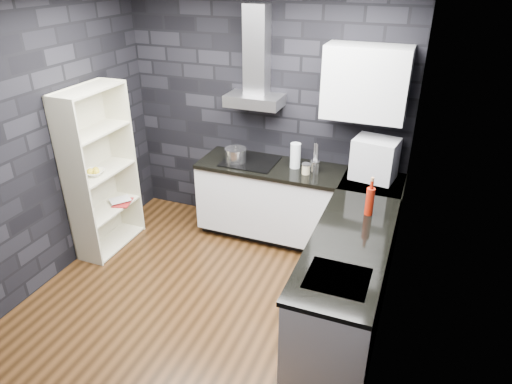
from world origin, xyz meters
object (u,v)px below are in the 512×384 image
Objects in this scene: appliance_garage at (375,159)px; red_bottle at (370,202)px; glass_vase at (295,156)px; pot at (236,155)px; utensil_crock at (315,166)px; storage_jar at (306,169)px; bookshelf at (101,172)px; fruit_bowl at (94,173)px.

red_bottle is at bearing -75.57° from appliance_garage.
glass_vase is 0.83m from appliance_garage.
pot is 1.83× the size of utensil_crock.
storage_jar is 2.16m from bookshelf.
glass_vase is 2.07m from bookshelf.
red_bottle is (0.67, -0.70, 0.06)m from utensil_crock.
pot is 0.91× the size of red_bottle.
utensil_crock is at bearing -167.77° from appliance_garage.
glass_vase is at bearing 140.50° from red_bottle.
red_bottle is at bearing -22.39° from pot.
bookshelf is at bearing -148.17° from pot.
glass_vase is at bearing 28.80° from bookshelf.
glass_vase reaches higher than pot.
bookshelf is at bearing -159.93° from storage_jar.
pot reaches higher than utensil_crock.
bookshelf is (-1.88, -0.86, -0.14)m from glass_vase.
red_bottle is at bearing -39.79° from storage_jar.
red_bottle is at bearing -46.31° from utensil_crock.
fruit_bowl is at bearing -85.90° from bookshelf.
appliance_garage reaches higher than utensil_crock.
fruit_bowl is (0.00, -0.10, 0.04)m from bookshelf.
utensil_crock is 0.63× the size of fruit_bowl.
storage_jar is at bearing -1.30° from pot.
utensil_crock reaches higher than storage_jar.
fruit_bowl is (-2.70, -0.96, -0.19)m from appliance_garage.
utensil_crock is 0.07× the size of bookshelf.
glass_vase is at bearing 8.94° from pot.
storage_jar is 0.70m from appliance_garage.
utensil_crock is 0.62m from appliance_garage.
storage_jar is at bearing -161.19° from appliance_garage.
red_bottle is 2.78m from bookshelf.
glass_vase is 2.11m from fruit_bowl.
storage_jar is at bearing -38.04° from glass_vase.
appliance_garage is at bearing -0.08° from glass_vase.
storage_jar is 2.20m from fruit_bowl.
glass_vase is 2.69× the size of storage_jar.
utensil_crock is 2.30m from fruit_bowl.
fruit_bowl is at bearing -157.45° from storage_jar.
storage_jar is at bearing 22.55° from fruit_bowl.
glass_vase is 0.21m from storage_jar.
storage_jar reaches higher than fruit_bowl.
glass_vase is 1.36× the size of fruit_bowl.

